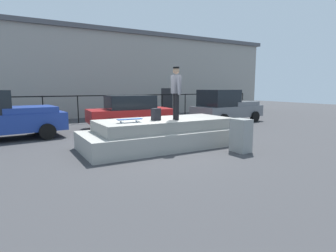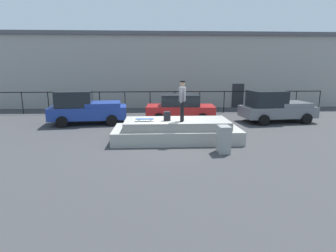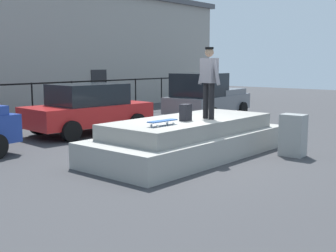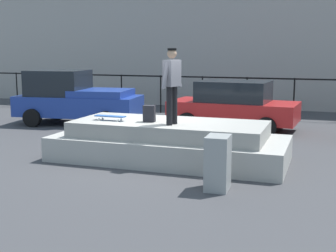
% 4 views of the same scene
% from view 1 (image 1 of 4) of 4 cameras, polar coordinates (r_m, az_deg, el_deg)
% --- Properties ---
extents(ground_plane, '(60.00, 60.00, 0.00)m').
position_cam_1_polar(ground_plane, '(9.45, -2.24, -4.58)').
color(ground_plane, '#38383A').
extents(concrete_ledge, '(5.72, 2.42, 0.96)m').
position_cam_1_polar(concrete_ledge, '(9.68, -0.70, -1.63)').
color(concrete_ledge, '#9E9B93').
rests_on(concrete_ledge, ground_plane).
extents(skateboarder, '(0.34, 0.80, 1.77)m').
position_cam_1_polar(skateboarder, '(9.29, 1.68, 7.60)').
color(skateboarder, black).
rests_on(skateboarder, concrete_ledge).
extents(skateboard, '(0.80, 0.25, 0.12)m').
position_cam_1_polar(skateboard, '(8.69, -7.95, 1.36)').
color(skateboard, '#264C8C').
rests_on(skateboard, concrete_ledge).
extents(backpack, '(0.31, 0.24, 0.40)m').
position_cam_1_polar(backpack, '(9.20, -2.51, 2.43)').
color(backpack, black).
rests_on(backpack, concrete_ledge).
extents(car_red_sedan_mid, '(4.34, 2.35, 1.66)m').
position_cam_1_polar(car_red_sedan_mid, '(14.22, -7.85, 3.05)').
color(car_red_sedan_mid, '#B21E1E').
rests_on(car_red_sedan_mid, ground_plane).
extents(car_grey_pickup_far, '(4.56, 2.47, 1.93)m').
position_cam_1_polar(car_grey_pickup_far, '(16.68, 11.87, 3.99)').
color(car_grey_pickup_far, slate).
rests_on(car_grey_pickup_far, ground_plane).
extents(utility_box, '(0.46, 0.62, 1.07)m').
position_cam_1_polar(utility_box, '(9.09, 14.90, -1.92)').
color(utility_box, gray).
rests_on(utility_box, ground_plane).
extents(fence_row, '(24.06, 0.06, 1.61)m').
position_cam_1_polar(fence_row, '(16.89, -15.14, 4.56)').
color(fence_row, black).
rests_on(fence_row, ground_plane).
extents(warehouse_building, '(32.90, 7.42, 6.17)m').
position_cam_1_polar(warehouse_building, '(22.90, -19.29, 10.16)').
color(warehouse_building, gray).
rests_on(warehouse_building, ground_plane).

